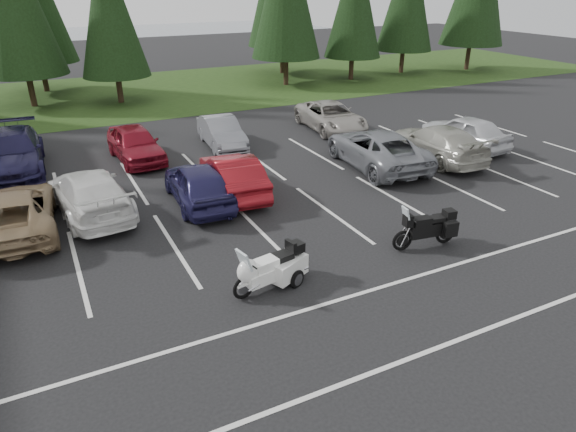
{
  "coord_description": "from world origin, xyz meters",
  "views": [
    {
      "loc": [
        -5.2,
        -12.42,
        7.27
      ],
      "look_at": [
        0.8,
        -0.5,
        1.03
      ],
      "focal_mm": 32.0,
      "sensor_mm": 36.0,
      "label": 1
    }
  ],
  "objects_px": {
    "car_far_4": "(331,117)",
    "car_near_5": "(233,175)",
    "car_near_7": "(436,143)",
    "adventure_motorcycle": "(425,225)",
    "car_near_2": "(14,212)",
    "car_near_8": "(465,132)",
    "car_far_1": "(12,153)",
    "car_far_3": "(222,132)",
    "car_near_4": "(198,184)",
    "car_near_6": "(377,148)",
    "car_far_2": "(135,144)",
    "car_near_3": "(90,193)",
    "touring_motorcycle": "(269,265)",
    "cargo_trailer": "(285,269)"
  },
  "relations": [
    {
      "from": "car_near_2",
      "to": "cargo_trailer",
      "type": "height_order",
      "value": "car_near_2"
    },
    {
      "from": "car_near_5",
      "to": "car_near_8",
      "type": "bearing_deg",
      "value": -172.61
    },
    {
      "from": "car_near_8",
      "to": "cargo_trailer",
      "type": "xyz_separation_m",
      "value": [
        -12.64,
        -6.71,
        -0.4
      ]
    },
    {
      "from": "car_near_2",
      "to": "car_near_5",
      "type": "xyz_separation_m",
      "value": [
        7.17,
        -0.08,
        0.03
      ]
    },
    {
      "from": "car_near_8",
      "to": "car_far_1",
      "type": "xyz_separation_m",
      "value": [
        -18.8,
        5.71,
        0.07
      ]
    },
    {
      "from": "car_far_1",
      "to": "car_far_2",
      "type": "bearing_deg",
      "value": -6.4
    },
    {
      "from": "car_near_4",
      "to": "car_near_7",
      "type": "xyz_separation_m",
      "value": [
        10.72,
        0.05,
        0.0
      ]
    },
    {
      "from": "car_near_7",
      "to": "car_far_2",
      "type": "distance_m",
      "value": 13.02
    },
    {
      "from": "touring_motorcycle",
      "to": "car_near_2",
      "type": "bearing_deg",
      "value": 120.04
    },
    {
      "from": "cargo_trailer",
      "to": "adventure_motorcycle",
      "type": "height_order",
      "value": "adventure_motorcycle"
    },
    {
      "from": "car_near_4",
      "to": "adventure_motorcycle",
      "type": "height_order",
      "value": "car_near_4"
    },
    {
      "from": "car_near_7",
      "to": "touring_motorcycle",
      "type": "xyz_separation_m",
      "value": [
        -10.79,
        -6.06,
        -0.08
      ]
    },
    {
      "from": "car_far_4",
      "to": "car_near_5",
      "type": "bearing_deg",
      "value": -137.54
    },
    {
      "from": "car_near_3",
      "to": "car_far_3",
      "type": "relative_size",
      "value": 1.24
    },
    {
      "from": "car_near_8",
      "to": "car_far_3",
      "type": "bearing_deg",
      "value": -31.73
    },
    {
      "from": "car_near_3",
      "to": "car_near_4",
      "type": "distance_m",
      "value": 3.57
    },
    {
      "from": "car_far_1",
      "to": "touring_motorcycle",
      "type": "xyz_separation_m",
      "value": [
        5.66,
        -12.52,
        -0.15
      ]
    },
    {
      "from": "car_near_2",
      "to": "adventure_motorcycle",
      "type": "distance_m",
      "value": 12.48
    },
    {
      "from": "car_near_2",
      "to": "adventure_motorcycle",
      "type": "relative_size",
      "value": 2.18
    },
    {
      "from": "car_near_4",
      "to": "car_near_7",
      "type": "relative_size",
      "value": 0.85
    },
    {
      "from": "car_far_2",
      "to": "adventure_motorcycle",
      "type": "xyz_separation_m",
      "value": [
        5.91,
        -11.82,
        -0.04
      ]
    },
    {
      "from": "adventure_motorcycle",
      "to": "car_near_5",
      "type": "bearing_deg",
      "value": 127.21
    },
    {
      "from": "car_near_4",
      "to": "car_far_4",
      "type": "bearing_deg",
      "value": -142.83
    },
    {
      "from": "car_near_6",
      "to": "car_far_2",
      "type": "height_order",
      "value": "car_near_6"
    },
    {
      "from": "car_near_5",
      "to": "car_near_8",
      "type": "relative_size",
      "value": 1.0
    },
    {
      "from": "car_near_4",
      "to": "cargo_trailer",
      "type": "distance_m",
      "value": 5.94
    },
    {
      "from": "cargo_trailer",
      "to": "adventure_motorcycle",
      "type": "relative_size",
      "value": 0.67
    },
    {
      "from": "car_near_4",
      "to": "car_far_1",
      "type": "relative_size",
      "value": 0.77
    },
    {
      "from": "car_near_6",
      "to": "adventure_motorcycle",
      "type": "distance_m",
      "value": 7.15
    },
    {
      "from": "car_near_6",
      "to": "car_near_4",
      "type": "bearing_deg",
      "value": 9.13
    },
    {
      "from": "car_near_5",
      "to": "car_far_1",
      "type": "relative_size",
      "value": 0.78
    },
    {
      "from": "car_far_4",
      "to": "cargo_trailer",
      "type": "height_order",
      "value": "car_far_4"
    },
    {
      "from": "car_near_2",
      "to": "car_far_4",
      "type": "bearing_deg",
      "value": -156.33
    },
    {
      "from": "car_near_3",
      "to": "car_near_7",
      "type": "distance_m",
      "value": 14.21
    },
    {
      "from": "car_far_1",
      "to": "car_far_2",
      "type": "xyz_separation_m",
      "value": [
        4.75,
        -0.74,
        -0.08
      ]
    },
    {
      "from": "car_near_5",
      "to": "car_near_3",
      "type": "bearing_deg",
      "value": -0.97
    },
    {
      "from": "car_near_3",
      "to": "car_far_1",
      "type": "xyz_separation_m",
      "value": [
        -2.25,
        5.69,
        0.08
      ]
    },
    {
      "from": "car_near_4",
      "to": "car_near_2",
      "type": "bearing_deg",
      "value": -0.87
    },
    {
      "from": "car_near_7",
      "to": "car_near_3",
      "type": "bearing_deg",
      "value": -0.84
    },
    {
      "from": "car_near_7",
      "to": "car_near_8",
      "type": "bearing_deg",
      "value": -160.17
    },
    {
      "from": "car_far_2",
      "to": "car_far_3",
      "type": "bearing_deg",
      "value": -0.73
    },
    {
      "from": "car_near_5",
      "to": "car_far_2",
      "type": "xyz_separation_m",
      "value": [
        -2.38,
        5.47,
        0.01
      ]
    },
    {
      "from": "car_near_3",
      "to": "car_far_4",
      "type": "distance_m",
      "value": 13.67
    },
    {
      "from": "car_far_1",
      "to": "car_far_3",
      "type": "bearing_deg",
      "value": -1.05
    },
    {
      "from": "car_near_8",
      "to": "car_far_2",
      "type": "height_order",
      "value": "car_near_8"
    },
    {
      "from": "car_near_3",
      "to": "adventure_motorcycle",
      "type": "relative_size",
      "value": 2.23
    },
    {
      "from": "car_near_7",
      "to": "car_far_1",
      "type": "relative_size",
      "value": 0.91
    },
    {
      "from": "car_near_7",
      "to": "adventure_motorcycle",
      "type": "bearing_deg",
      "value": 48.75
    },
    {
      "from": "car_near_5",
      "to": "touring_motorcycle",
      "type": "relative_size",
      "value": 1.83
    },
    {
      "from": "car_near_7",
      "to": "car_near_4",
      "type": "bearing_deg",
      "value": 2.5
    }
  ]
}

